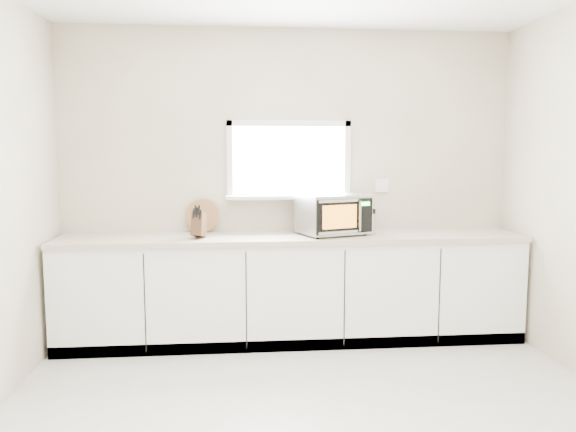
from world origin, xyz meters
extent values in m
cube|color=beige|center=(0.00, 2.00, 1.35)|extent=(4.00, 0.02, 2.70)
cube|color=white|center=(0.00, 1.99, 1.55)|extent=(1.00, 0.02, 0.60)
cube|color=white|center=(0.00, 1.92, 1.23)|extent=(1.12, 0.16, 0.03)
cube|color=white|center=(0.00, 1.97, 1.88)|extent=(1.10, 0.04, 0.05)
cube|color=white|center=(0.00, 1.97, 1.23)|extent=(1.10, 0.04, 0.05)
cube|color=white|center=(-0.53, 1.97, 1.55)|extent=(0.05, 0.04, 0.70)
cube|color=white|center=(0.53, 1.97, 1.55)|extent=(0.05, 0.04, 0.70)
cube|color=white|center=(0.85, 1.99, 1.32)|extent=(0.12, 0.01, 0.12)
cube|color=white|center=(0.00, 1.70, 0.44)|extent=(3.92, 0.60, 0.88)
cube|color=#BEAF9D|center=(0.00, 1.69, 0.90)|extent=(3.92, 0.64, 0.04)
cylinder|color=black|center=(0.19, 1.48, 0.93)|extent=(0.03, 0.03, 0.02)
cylinder|color=black|center=(0.08, 1.79, 0.93)|extent=(0.03, 0.03, 0.02)
cylinder|color=black|center=(0.62, 1.63, 0.93)|extent=(0.03, 0.03, 0.02)
cylinder|color=black|center=(0.51, 1.94, 0.93)|extent=(0.03, 0.03, 0.02)
cube|color=#A9ACB0|center=(0.35, 1.71, 1.10)|extent=(0.65, 0.57, 0.32)
cube|color=black|center=(0.42, 1.51, 1.10)|extent=(0.49, 0.18, 0.29)
cube|color=orange|center=(0.37, 1.49, 1.10)|extent=(0.30, 0.11, 0.19)
cylinder|color=silver|center=(0.55, 1.53, 1.10)|extent=(0.02, 0.02, 0.25)
cube|color=black|center=(0.59, 1.57, 1.10)|extent=(0.12, 0.05, 0.28)
cube|color=#19FF33|center=(0.60, 1.56, 1.20)|extent=(0.09, 0.03, 0.03)
cube|color=silver|center=(0.35, 1.71, 1.27)|extent=(0.65, 0.57, 0.01)
cube|color=#3F2916|center=(-0.78, 1.61, 1.04)|extent=(0.13, 0.21, 0.23)
cube|color=black|center=(-0.82, 1.58, 1.13)|extent=(0.02, 0.04, 0.08)
cube|color=black|center=(-0.79, 1.57, 1.14)|extent=(0.02, 0.04, 0.08)
cube|color=black|center=(-0.76, 1.56, 1.12)|extent=(0.02, 0.04, 0.08)
cube|color=black|center=(-0.80, 1.57, 1.16)|extent=(0.02, 0.04, 0.08)
cube|color=black|center=(-0.77, 1.57, 1.16)|extent=(0.02, 0.04, 0.08)
cylinder|color=#945B39|center=(-0.77, 1.94, 1.07)|extent=(0.29, 0.07, 0.29)
cylinder|color=#A9ACB0|center=(0.67, 1.72, 1.01)|extent=(0.14, 0.14, 0.18)
cylinder|color=black|center=(0.67, 1.72, 1.12)|extent=(0.14, 0.14, 0.04)
camera|label=1|loc=(-0.48, -3.00, 1.64)|focal=35.00mm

